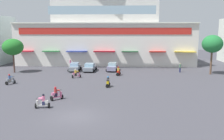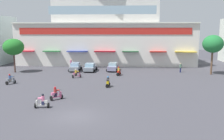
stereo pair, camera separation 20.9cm
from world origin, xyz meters
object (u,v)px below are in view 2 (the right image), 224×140
Objects in this scene: scooter_rider_8 at (108,82)px; pedestrian_1 at (181,67)px; plaza_tree_0 at (13,47)px; scooter_rider_1 at (76,74)px; parked_car_0 at (75,67)px; scooter_rider_4 at (42,102)px; plaza_tree_1 at (213,44)px; scooter_rider_7 at (56,94)px; pedestrian_0 at (71,63)px; scooter_rider_5 at (10,80)px; parked_car_1 at (90,67)px; parked_car_2 at (113,67)px; scooter_rider_0 at (119,72)px.

pedestrian_1 reaches higher than scooter_rider_8.
plaza_tree_0 reaches higher than scooter_rider_1.
parked_car_0 is 3.06× the size of scooter_rider_4.
scooter_rider_7 is at bearing -143.25° from plaza_tree_1.
pedestrian_0 reaches higher than scooter_rider_4.
scooter_rider_5 is (-8.53, -5.13, -0.00)m from scooter_rider_1.
scooter_rider_5 is (-8.24, 10.40, 0.03)m from scooter_rider_4.
plaza_tree_1 is 23.80m from scooter_rider_1.
pedestrian_0 reaches higher than parked_car_1.
scooter_rider_7 is (-1.02, -19.06, -0.12)m from parked_car_1.
scooter_rider_7 is 8.40m from scooter_rider_8.
plaza_tree_1 is 6.77m from pedestrian_1.
scooter_rider_4 is at bearing -139.43° from plaza_tree_1.
parked_car_1 is at bearing -170.22° from parked_car_2.
scooter_rider_1 is at bearing -101.27° from parked_car_1.
plaza_tree_1 is at bearing 40.57° from scooter_rider_4.
parked_car_0 is 2.88m from parked_car_1.
pedestrian_1 reaches higher than parked_car_0.
pedestrian_0 is at bearing 112.64° from parked_car_0.
plaza_tree_0 is 11.05m from scooter_rider_5.
scooter_rider_1 is at bearing -19.88° from plaza_tree_0.
scooter_rider_5 is 0.91× the size of pedestrian_0.
plaza_tree_1 is 30.92m from scooter_rider_4.
pedestrian_0 reaches higher than scooter_rider_7.
scooter_rider_7 is at bearing 79.29° from scooter_rider_4.
parked_car_0 is 2.68× the size of pedestrian_0.
pedestrian_1 is (17.75, 18.69, 0.35)m from scooter_rider_7.
scooter_rider_7 is 25.78m from pedestrian_1.
parked_car_2 reaches higher than parked_car_1.
scooter_rider_7 is (12.57, -17.01, -4.02)m from plaza_tree_0.
scooter_rider_7 is at bearing -133.53° from pedestrian_1.
plaza_tree_1 reaches higher than pedestrian_0.
parked_car_0 is 2.59× the size of pedestrian_1.
plaza_tree_0 is 35.22m from plaza_tree_1.
scooter_rider_7 is 1.03× the size of scooter_rider_8.
pedestrian_0 reaches higher than scooter_rider_5.
pedestrian_0 is at bearing 165.69° from plaza_tree_1.
parked_car_2 reaches higher than scooter_rider_0.
scooter_rider_4 is at bearing -83.34° from pedestrian_0.
scooter_rider_8 is at bearing -47.33° from scooter_rider_1.
parked_car_2 is 9.74m from pedestrian_0.
plaza_tree_1 is 4.55× the size of scooter_rider_7.
scooter_rider_0 is 13.31m from pedestrian_0.
scooter_rider_0 is at bearing -35.95° from parked_car_1.
scooter_rider_4 is at bearing -94.10° from parked_car_1.
scooter_rider_5 is (-15.33, -7.63, -0.02)m from scooter_rider_0.
parked_car_0 is 2.97× the size of scooter_rider_7.
parked_car_2 is at bearing 170.57° from plaza_tree_1.
parked_car_1 is 6.62m from scooter_rider_1.
scooter_rider_1 is 12.57m from scooter_rider_7.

